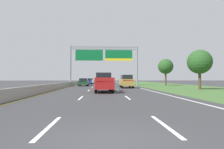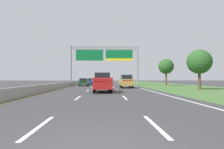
{
  "view_description": "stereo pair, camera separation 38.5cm",
  "coord_description": "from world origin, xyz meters",
  "px_view_note": "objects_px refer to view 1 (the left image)",
  "views": [
    {
      "loc": [
        -0.19,
        -4.62,
        1.52
      ],
      "look_at": [
        1.67,
        30.1,
        2.26
      ],
      "focal_mm": 30.52,
      "sensor_mm": 36.0,
      "label": 1
    },
    {
      "loc": [
        0.19,
        -4.63,
        1.52
      ],
      "look_at": [
        1.67,
        30.1,
        2.26
      ],
      "focal_mm": 30.52,
      "sensor_mm": 36.0,
      "label": 2
    }
  ],
  "objects_px": {
    "car_darkgreen_left_lane_sedan": "(84,82)",
    "roadside_tree_mid": "(166,67)",
    "overhead_sign_gantry": "(104,57)",
    "car_white_left_lane_sedan": "(90,81)",
    "car_gold_right_lane_suv": "(126,81)",
    "car_blue_left_lane_sedan": "(88,81)",
    "roadside_tree_near": "(200,62)",
    "pickup_truck_red": "(104,82)"
  },
  "relations": [
    {
      "from": "car_darkgreen_left_lane_sedan",
      "to": "roadside_tree_mid",
      "type": "xyz_separation_m",
      "value": [
        17.36,
        0.57,
        3.28
      ]
    },
    {
      "from": "overhead_sign_gantry",
      "to": "car_white_left_lane_sedan",
      "type": "height_order",
      "value": "overhead_sign_gantry"
    },
    {
      "from": "car_darkgreen_left_lane_sedan",
      "to": "overhead_sign_gantry",
      "type": "bearing_deg",
      "value": -58.79
    },
    {
      "from": "car_gold_right_lane_suv",
      "to": "car_darkgreen_left_lane_sedan",
      "type": "distance_m",
      "value": 11.4
    },
    {
      "from": "car_white_left_lane_sedan",
      "to": "roadside_tree_mid",
      "type": "relative_size",
      "value": 0.78
    },
    {
      "from": "car_blue_left_lane_sedan",
      "to": "car_gold_right_lane_suv",
      "type": "bearing_deg",
      "value": -158.8
    },
    {
      "from": "car_blue_left_lane_sedan",
      "to": "car_darkgreen_left_lane_sedan",
      "type": "distance_m",
      "value": 11.64
    },
    {
      "from": "car_blue_left_lane_sedan",
      "to": "roadside_tree_near",
      "type": "xyz_separation_m",
      "value": [
        17.06,
        -25.57,
        2.99
      ]
    },
    {
      "from": "car_gold_right_lane_suv",
      "to": "roadside_tree_near",
      "type": "xyz_separation_m",
      "value": [
        9.43,
        -5.57,
        2.7
      ]
    },
    {
      "from": "car_gold_right_lane_suv",
      "to": "pickup_truck_red",
      "type": "bearing_deg",
      "value": 158.25
    },
    {
      "from": "overhead_sign_gantry",
      "to": "car_white_left_lane_sedan",
      "type": "relative_size",
      "value": 3.39
    },
    {
      "from": "car_blue_left_lane_sedan",
      "to": "car_darkgreen_left_lane_sedan",
      "type": "xyz_separation_m",
      "value": [
        -0.11,
        -11.64,
        0.0
      ]
    },
    {
      "from": "overhead_sign_gantry",
      "to": "pickup_truck_red",
      "type": "relative_size",
      "value": 2.76
    },
    {
      "from": "pickup_truck_red",
      "to": "roadside_tree_mid",
      "type": "xyz_separation_m",
      "value": [
        13.43,
        18.38,
        3.02
      ]
    },
    {
      "from": "overhead_sign_gantry",
      "to": "pickup_truck_red",
      "type": "distance_m",
      "value": 20.98
    },
    {
      "from": "car_white_left_lane_sedan",
      "to": "car_darkgreen_left_lane_sedan",
      "type": "bearing_deg",
      "value": 178.03
    },
    {
      "from": "car_darkgreen_left_lane_sedan",
      "to": "roadside_tree_near",
      "type": "distance_m",
      "value": 22.31
    },
    {
      "from": "car_white_left_lane_sedan",
      "to": "roadside_tree_near",
      "type": "bearing_deg",
      "value": -154.83
    },
    {
      "from": "car_white_left_lane_sedan",
      "to": "car_gold_right_lane_suv",
      "type": "bearing_deg",
      "value": -166.51
    },
    {
      "from": "car_gold_right_lane_suv",
      "to": "car_darkgreen_left_lane_sedan",
      "type": "xyz_separation_m",
      "value": [
        -7.74,
        8.37,
        -0.28
      ]
    },
    {
      "from": "roadside_tree_mid",
      "to": "car_darkgreen_left_lane_sedan",
      "type": "bearing_deg",
      "value": -178.12
    },
    {
      "from": "roadside_tree_near",
      "to": "roadside_tree_mid",
      "type": "distance_m",
      "value": 14.51
    },
    {
      "from": "car_white_left_lane_sedan",
      "to": "roadside_tree_mid",
      "type": "height_order",
      "value": "roadside_tree_mid"
    },
    {
      "from": "car_gold_right_lane_suv",
      "to": "roadside_tree_mid",
      "type": "height_order",
      "value": "roadside_tree_mid"
    },
    {
      "from": "roadside_tree_near",
      "to": "roadside_tree_mid",
      "type": "height_order",
      "value": "roadside_tree_mid"
    },
    {
      "from": "roadside_tree_near",
      "to": "pickup_truck_red",
      "type": "bearing_deg",
      "value": -163.66
    },
    {
      "from": "car_gold_right_lane_suv",
      "to": "roadside_tree_near",
      "type": "bearing_deg",
      "value": -120.38
    },
    {
      "from": "pickup_truck_red",
      "to": "car_gold_right_lane_suv",
      "type": "bearing_deg",
      "value": -23.39
    },
    {
      "from": "roadside_tree_near",
      "to": "roadside_tree_mid",
      "type": "bearing_deg",
      "value": 89.23
    },
    {
      "from": "car_white_left_lane_sedan",
      "to": "car_gold_right_lane_suv",
      "type": "relative_size",
      "value": 0.94
    },
    {
      "from": "car_blue_left_lane_sedan",
      "to": "car_gold_right_lane_suv",
      "type": "relative_size",
      "value": 0.94
    },
    {
      "from": "car_gold_right_lane_suv",
      "to": "roadside_tree_near",
      "type": "distance_m",
      "value": 11.28
    },
    {
      "from": "car_darkgreen_left_lane_sedan",
      "to": "roadside_tree_mid",
      "type": "distance_m",
      "value": 17.68
    },
    {
      "from": "overhead_sign_gantry",
      "to": "roadside_tree_mid",
      "type": "xyz_separation_m",
      "value": [
        13.14,
        -1.95,
        -2.15
      ]
    },
    {
      "from": "car_blue_left_lane_sedan",
      "to": "car_white_left_lane_sedan",
      "type": "relative_size",
      "value": 0.99
    },
    {
      "from": "pickup_truck_red",
      "to": "car_blue_left_lane_sedan",
      "type": "height_order",
      "value": "pickup_truck_red"
    },
    {
      "from": "overhead_sign_gantry",
      "to": "car_blue_left_lane_sedan",
      "type": "relative_size",
      "value": 3.41
    },
    {
      "from": "car_white_left_lane_sedan",
      "to": "car_darkgreen_left_lane_sedan",
      "type": "xyz_separation_m",
      "value": [
        -0.18,
        -19.94,
        0.0
      ]
    },
    {
      "from": "overhead_sign_gantry",
      "to": "roadside_tree_mid",
      "type": "height_order",
      "value": "overhead_sign_gantry"
    },
    {
      "from": "pickup_truck_red",
      "to": "roadside_tree_mid",
      "type": "height_order",
      "value": "roadside_tree_mid"
    },
    {
      "from": "pickup_truck_red",
      "to": "car_gold_right_lane_suv",
      "type": "xyz_separation_m",
      "value": [
        3.8,
        9.45,
        0.02
      ]
    },
    {
      "from": "pickup_truck_red",
      "to": "car_blue_left_lane_sedan",
      "type": "relative_size",
      "value": 1.24
    }
  ]
}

